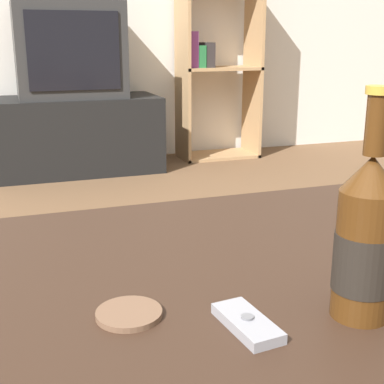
# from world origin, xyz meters

# --- Properties ---
(coffee_table) EXTENTS (1.28, 0.90, 0.45)m
(coffee_table) POSITION_xyz_m (0.00, 0.00, 0.40)
(coffee_table) COLOR #332116
(coffee_table) RESTS_ON ground_plane
(tv_stand) EXTENTS (1.04, 0.50, 0.46)m
(tv_stand) POSITION_xyz_m (0.18, 2.70, 0.23)
(tv_stand) COLOR black
(tv_stand) RESTS_ON ground_plane
(television) EXTENTS (0.63, 0.44, 0.55)m
(television) POSITION_xyz_m (0.18, 2.70, 0.74)
(television) COLOR #2D2D2D
(television) RESTS_ON tv_stand
(bookshelf) EXTENTS (0.54, 0.30, 1.23)m
(bookshelf) POSITION_xyz_m (1.16, 2.81, 0.63)
(bookshelf) COLOR tan
(bookshelf) RESTS_ON ground_plane
(beer_bottle) EXTENTS (0.08, 0.08, 0.30)m
(beer_bottle) POSITION_xyz_m (0.21, -0.12, 0.56)
(beer_bottle) COLOR #47280F
(beer_bottle) RESTS_ON coffee_table
(cell_phone) EXTENTS (0.06, 0.11, 0.02)m
(cell_phone) POSITION_xyz_m (0.06, -0.11, 0.46)
(cell_phone) COLOR gray
(cell_phone) RESTS_ON coffee_table
(coaster) EXTENTS (0.09, 0.09, 0.01)m
(coaster) POSITION_xyz_m (-0.08, -0.03, 0.46)
(coaster) COLOR brown
(coaster) RESTS_ON coffee_table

